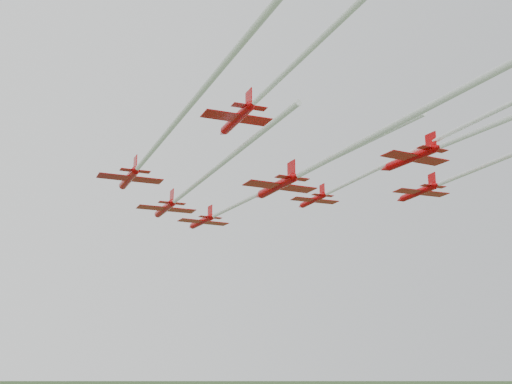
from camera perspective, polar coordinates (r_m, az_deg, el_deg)
name	(u,v)px	position (r m, az deg, el deg)	size (l,w,h in m)	color
jet_lead	(243,202)	(99.92, -1.18, -0.86)	(8.94, 64.62, 2.69)	#CD0306
jet_row2_left	(188,191)	(89.16, -6.10, 0.11)	(9.05, 52.10, 2.67)	#CD0306
jet_row2_right	(362,176)	(92.05, 9.37, 1.37)	(8.76, 57.28, 2.34)	#CD0306
jet_row3_left	(169,131)	(66.00, -7.78, 5.41)	(9.18, 67.84, 2.46)	#CD0306
jet_row3_mid	(342,152)	(71.45, 7.66, 3.53)	(9.75, 64.23, 2.91)	#CD0306
jet_row3_right	(498,160)	(86.51, 20.71, 2.66)	(11.00, 63.89, 2.54)	#CD0306
jet_row4_left	(302,57)	(57.02, 4.08, 11.87)	(9.08, 60.21, 2.47)	#CD0306
jet_row4_right	(470,134)	(74.82, 18.53, 4.92)	(8.75, 46.63, 2.63)	#CD0306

